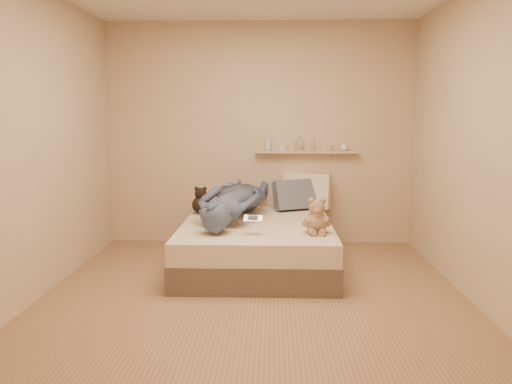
{
  "coord_description": "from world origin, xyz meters",
  "views": [
    {
      "loc": [
        0.16,
        -4.03,
        1.51
      ],
      "look_at": [
        0.0,
        0.65,
        0.8
      ],
      "focal_mm": 35.0,
      "sensor_mm": 36.0,
      "label": 1
    }
  ],
  "objects_px": {
    "person": "(233,200)",
    "game_console": "(253,219)",
    "pillow_grey": "(295,195)",
    "pillow_cream": "(307,191)",
    "teddy_bear": "(317,219)",
    "dark_plush": "(201,202)",
    "bed": "(257,244)",
    "wall_shelf": "(306,152)"
  },
  "relations": [
    {
      "from": "bed",
      "to": "pillow_cream",
      "type": "bearing_deg",
      "value": 56.09
    },
    {
      "from": "game_console",
      "to": "pillow_grey",
      "type": "bearing_deg",
      "value": 70.77
    },
    {
      "from": "dark_plush",
      "to": "game_console",
      "type": "bearing_deg",
      "value": -58.02
    },
    {
      "from": "pillow_grey",
      "to": "wall_shelf",
      "type": "height_order",
      "value": "wall_shelf"
    },
    {
      "from": "person",
      "to": "pillow_grey",
      "type": "bearing_deg",
      "value": -131.41
    },
    {
      "from": "pillow_cream",
      "to": "pillow_grey",
      "type": "relative_size",
      "value": 1.1
    },
    {
      "from": "dark_plush",
      "to": "wall_shelf",
      "type": "distance_m",
      "value": 1.38
    },
    {
      "from": "game_console",
      "to": "dark_plush",
      "type": "relative_size",
      "value": 0.58
    },
    {
      "from": "pillow_cream",
      "to": "person",
      "type": "distance_m",
      "value": 1.05
    },
    {
      "from": "dark_plush",
      "to": "wall_shelf",
      "type": "relative_size",
      "value": 0.25
    },
    {
      "from": "teddy_bear",
      "to": "pillow_cream",
      "type": "relative_size",
      "value": 0.61
    },
    {
      "from": "person",
      "to": "game_console",
      "type": "bearing_deg",
      "value": 118.1
    },
    {
      "from": "pillow_cream",
      "to": "wall_shelf",
      "type": "height_order",
      "value": "wall_shelf"
    },
    {
      "from": "game_console",
      "to": "person",
      "type": "xyz_separation_m",
      "value": [
        -0.23,
        0.72,
        0.05
      ]
    },
    {
      "from": "pillow_cream",
      "to": "wall_shelf",
      "type": "distance_m",
      "value": 0.46
    },
    {
      "from": "dark_plush",
      "to": "bed",
      "type": "bearing_deg",
      "value": -33.8
    },
    {
      "from": "teddy_bear",
      "to": "pillow_grey",
      "type": "distance_m",
      "value": 1.18
    },
    {
      "from": "pillow_grey",
      "to": "person",
      "type": "relative_size",
      "value": 0.3
    },
    {
      "from": "bed",
      "to": "person",
      "type": "xyz_separation_m",
      "value": [
        -0.25,
        0.16,
        0.43
      ]
    },
    {
      "from": "game_console",
      "to": "teddy_bear",
      "type": "xyz_separation_m",
      "value": [
        0.58,
        0.08,
        -0.01
      ]
    },
    {
      "from": "game_console",
      "to": "pillow_grey",
      "type": "height_order",
      "value": "pillow_grey"
    },
    {
      "from": "pillow_grey",
      "to": "wall_shelf",
      "type": "bearing_deg",
      "value": 59.24
    },
    {
      "from": "bed",
      "to": "teddy_bear",
      "type": "xyz_separation_m",
      "value": [
        0.56,
        -0.48,
        0.36
      ]
    },
    {
      "from": "dark_plush",
      "to": "person",
      "type": "height_order",
      "value": "person"
    },
    {
      "from": "pillow_grey",
      "to": "person",
      "type": "distance_m",
      "value": 0.86
    },
    {
      "from": "dark_plush",
      "to": "pillow_cream",
      "type": "bearing_deg",
      "value": 18.94
    },
    {
      "from": "dark_plush",
      "to": "pillow_grey",
      "type": "height_order",
      "value": "pillow_grey"
    },
    {
      "from": "dark_plush",
      "to": "pillow_cream",
      "type": "relative_size",
      "value": 0.55
    },
    {
      "from": "teddy_bear",
      "to": "pillow_cream",
      "type": "distance_m",
      "value": 1.31
    },
    {
      "from": "dark_plush",
      "to": "pillow_grey",
      "type": "distance_m",
      "value": 1.08
    },
    {
      "from": "teddy_bear",
      "to": "dark_plush",
      "type": "height_order",
      "value": "teddy_bear"
    },
    {
      "from": "pillow_grey",
      "to": "person",
      "type": "bearing_deg",
      "value": -141.43
    },
    {
      "from": "teddy_bear",
      "to": "person",
      "type": "distance_m",
      "value": 1.03
    },
    {
      "from": "game_console",
      "to": "wall_shelf",
      "type": "relative_size",
      "value": 0.15
    },
    {
      "from": "pillow_cream",
      "to": "teddy_bear",
      "type": "bearing_deg",
      "value": -89.88
    },
    {
      "from": "game_console",
      "to": "person",
      "type": "distance_m",
      "value": 0.76
    },
    {
      "from": "pillow_cream",
      "to": "pillow_grey",
      "type": "height_order",
      "value": "pillow_cream"
    },
    {
      "from": "game_console",
      "to": "dark_plush",
      "type": "distance_m",
      "value": 1.16
    },
    {
      "from": "game_console",
      "to": "pillow_cream",
      "type": "relative_size",
      "value": 0.32
    },
    {
      "from": "game_console",
      "to": "dark_plush",
      "type": "xyz_separation_m",
      "value": [
        -0.61,
        0.98,
        -0.02
      ]
    },
    {
      "from": "pillow_cream",
      "to": "pillow_grey",
      "type": "xyz_separation_m",
      "value": [
        -0.14,
        -0.14,
        -0.03
      ]
    },
    {
      "from": "pillow_grey",
      "to": "teddy_bear",
      "type": "bearing_deg",
      "value": -83.15
    }
  ]
}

